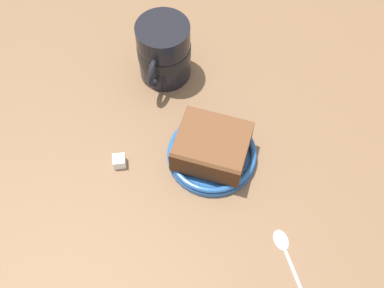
% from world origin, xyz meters
% --- Properties ---
extents(ground_plane, '(1.31, 1.31, 0.03)m').
position_xyz_m(ground_plane, '(0.00, 0.00, -0.01)').
color(ground_plane, brown).
extents(small_plate, '(0.13, 0.13, 0.02)m').
position_xyz_m(small_plate, '(-0.03, 0.05, 0.01)').
color(small_plate, '#26599E').
rests_on(small_plate, ground_plane).
extents(cake_slice, '(0.11, 0.10, 0.05)m').
position_xyz_m(cake_slice, '(-0.03, 0.06, 0.03)').
color(cake_slice, '#472814').
rests_on(cake_slice, small_plate).
extents(tea_mug, '(0.08, 0.11, 0.10)m').
position_xyz_m(tea_mug, '(0.06, -0.10, 0.05)').
color(tea_mug, black).
rests_on(tea_mug, ground_plane).
extents(teaspoon, '(0.06, 0.11, 0.01)m').
position_xyz_m(teaspoon, '(-0.14, 0.18, 0.00)').
color(teaspoon, silver).
rests_on(teaspoon, ground_plane).
extents(sugar_cube, '(0.02, 0.02, 0.02)m').
position_xyz_m(sugar_cube, '(0.11, 0.08, 0.01)').
color(sugar_cube, white).
rests_on(sugar_cube, ground_plane).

